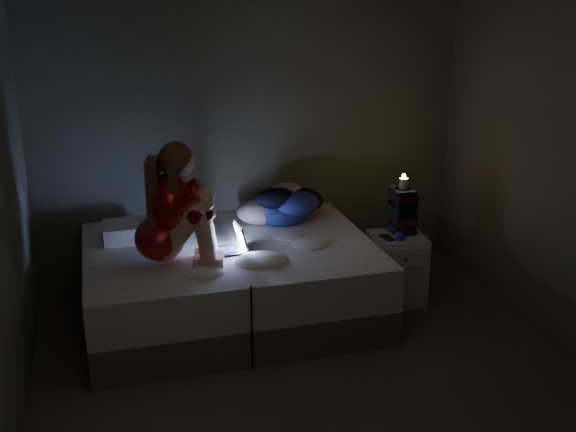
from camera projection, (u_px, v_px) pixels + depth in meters
name	position (u px, v px, depth m)	size (l,w,h in m)	color
floor	(323.00, 385.00, 4.45)	(3.60, 3.80, 0.02)	#443E3A
wall_back	(252.00, 125.00, 5.76)	(3.60, 0.02, 2.60)	#565950
wall_front	(514.00, 349.00, 2.29)	(3.60, 0.02, 2.60)	#565950
bed	(230.00, 281.00, 5.26)	(2.11, 1.58, 0.58)	#B7B4AF
pillow	(133.00, 231.00, 5.27)	(0.45, 0.32, 0.13)	white
woman	(158.00, 204.00, 4.70)	(0.53, 0.35, 0.86)	#720005
laptop	(224.00, 239.00, 4.99)	(0.30, 0.21, 0.21)	black
clothes_pile	(282.00, 203.00, 5.60)	(0.53, 0.43, 0.32)	navy
nightstand	(396.00, 268.00, 5.51)	(0.42, 0.37, 0.56)	silver
book_stack	(402.00, 209.00, 5.43)	(0.19, 0.25, 0.38)	black
candle	(404.00, 181.00, 5.36)	(0.07, 0.07, 0.08)	beige
phone	(388.00, 238.00, 5.35)	(0.07, 0.14, 0.01)	black
blue_orb	(402.00, 236.00, 5.30)	(0.08, 0.08, 0.08)	navy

